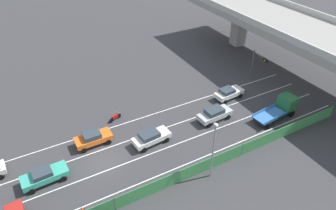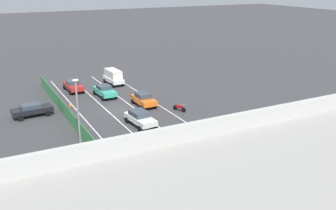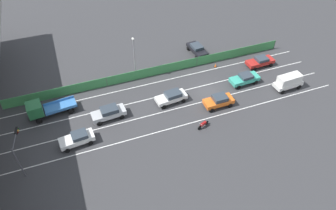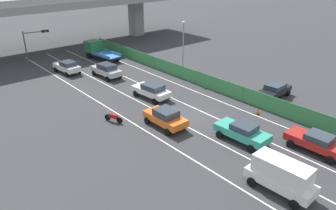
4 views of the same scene
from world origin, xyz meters
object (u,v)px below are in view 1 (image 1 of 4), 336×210
object	(u,v)px
motorcycle	(115,117)
street_lamp	(214,146)
traffic_light	(258,62)
car_hatchback_white	(151,137)
car_sedan_silver	(215,114)
car_taxi_orange	(93,138)
car_taxi_teal	(44,175)
car_sedan_white	(229,93)
traffic_cone	(82,209)
flatbed_truck_blue	(282,107)

from	to	relation	value
motorcycle	street_lamp	size ratio (longest dim) A/B	0.27
traffic_light	car_hatchback_white	bearing A→B (deg)	-76.60
car_sedan_silver	car_taxi_orange	bearing A→B (deg)	-101.27
car_taxi_teal	street_lamp	xyz separation A→B (m)	(7.43, 15.07, 3.33)
car_sedan_silver	traffic_light	world-z (taller)	traffic_light
car_sedan_white	traffic_light	xyz separation A→B (m)	(-1.56, 6.25, 2.58)
car_sedan_silver	street_lamp	xyz separation A→B (m)	(7.56, -5.95, 3.26)
car_taxi_teal	car_taxi_orange	bearing A→B (deg)	117.45
car_sedan_silver	car_taxi_teal	bearing A→B (deg)	-89.63
car_taxi_teal	car_hatchback_white	bearing A→B (deg)	90.23
car_sedan_silver	traffic_cone	size ratio (longest dim) A/B	7.09
car_sedan_white	car_taxi_orange	distance (m)	19.65
car_taxi_orange	traffic_light	xyz separation A→B (m)	(-1.69, 25.90, 2.55)
car_hatchback_white	street_lamp	bearing A→B (deg)	22.79
car_taxi_teal	car_sedan_silver	size ratio (longest dim) A/B	0.99
flatbed_truck_blue	traffic_light	xyz separation A→B (m)	(-8.04, 2.73, 2.18)
car_taxi_orange	car_sedan_silver	bearing A→B (deg)	78.73
motorcycle	traffic_cone	distance (m)	13.74
car_hatchback_white	car_sedan_white	distance (m)	14.11
car_sedan_white	flatbed_truck_blue	bearing A→B (deg)	28.53
car_taxi_orange	traffic_cone	xyz separation A→B (m)	(8.42, -3.80, -0.62)
motorcycle	traffic_light	xyz separation A→B (m)	(1.34, 22.11, 3.02)
flatbed_truck_blue	car_hatchback_white	bearing A→B (deg)	-100.73
car_hatchback_white	traffic_light	xyz separation A→B (m)	(-4.77, 20.00, 2.57)
car_hatchback_white	traffic_cone	xyz separation A→B (m)	(5.34, -9.71, -0.60)
car_taxi_orange	flatbed_truck_blue	xyz separation A→B (m)	(6.35, 23.17, 0.37)
motorcycle	traffic_cone	world-z (taller)	motorcycle
car_sedan_silver	traffic_cone	bearing A→B (deg)	-73.89
motorcycle	traffic_cone	xyz separation A→B (m)	(11.45, -7.59, -0.15)
car_taxi_orange	street_lamp	bearing A→B (deg)	40.62
car_sedan_white	car_taxi_teal	bearing A→B (deg)	-82.79
car_sedan_silver	traffic_light	bearing A→B (deg)	113.21
car_taxi_orange	motorcycle	world-z (taller)	car_taxi_orange
car_sedan_white	motorcycle	world-z (taller)	car_sedan_white
car_taxi_orange	traffic_light	bearing A→B (deg)	93.73
car_hatchback_white	car_sedan_white	world-z (taller)	car_sedan_white
car_taxi_teal	flatbed_truck_blue	xyz separation A→B (m)	(3.22, 29.19, 0.42)
flatbed_truck_blue	traffic_light	bearing A→B (deg)	161.22
car_sedan_silver	flatbed_truck_blue	world-z (taller)	flatbed_truck_blue
car_taxi_teal	flatbed_truck_blue	bearing A→B (deg)	83.70
car_sedan_white	car_hatchback_white	bearing A→B (deg)	-76.89
flatbed_truck_blue	traffic_light	size ratio (longest dim) A/B	1.34
car_hatchback_white	flatbed_truck_blue	distance (m)	17.57
car_hatchback_white	car_sedan_white	xyz separation A→B (m)	(-3.20, 13.74, -0.01)
flatbed_truck_blue	traffic_light	distance (m)	8.76
motorcycle	street_lamp	xyz separation A→B (m)	(13.58, 5.26, 3.75)
flatbed_truck_blue	car_taxi_orange	bearing A→B (deg)	-105.32
car_sedan_silver	street_lamp	distance (m)	10.16
car_taxi_teal	street_lamp	world-z (taller)	street_lamp
street_lamp	car_taxi_orange	bearing A→B (deg)	-139.38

